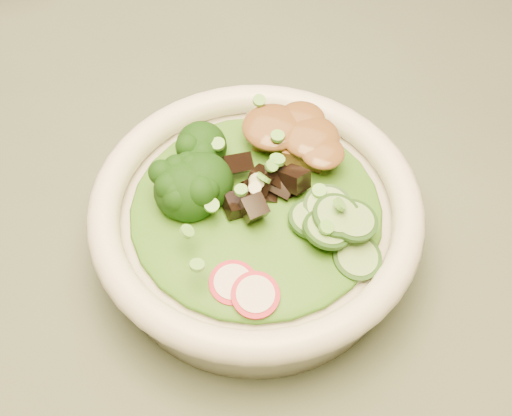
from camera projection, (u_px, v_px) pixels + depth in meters
The scene contains 10 objects.
dining_table at pixel (121, 232), 0.68m from camera, with size 1.20×0.80×0.75m.
salad_bowl at pixel (256, 223), 0.51m from camera, with size 0.23×0.23×0.06m.
lettuce_bed at pixel (256, 207), 0.49m from camera, with size 0.18×0.18×0.02m, color #256916.
broccoli_florets at pixel (183, 174), 0.50m from camera, with size 0.07×0.06×0.04m, color black, non-canonical shape.
radish_slices at pixel (225, 272), 0.46m from camera, with size 0.10×0.03×0.02m, color #AA0D25, non-canonical shape.
cucumber_slices at pixel (333, 227), 0.47m from camera, with size 0.06×0.06×0.03m, color #95CA70, non-canonical shape.
mushroom_heap at pixel (262, 186), 0.49m from camera, with size 0.06×0.06×0.03m, color black, non-canonical shape.
tofu_cubes at pixel (287, 144), 0.52m from camera, with size 0.08×0.05×0.03m, color brown, non-canonical shape.
peanut_sauce at pixel (288, 133), 0.51m from camera, with size 0.06×0.05×0.01m, color brown.
scallion_garnish at pixel (256, 190), 0.48m from camera, with size 0.17×0.17×0.02m, color #65BB42, non-canonical shape.
Camera 1 is at (0.30, -0.27, 1.20)m, focal length 50.00 mm.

